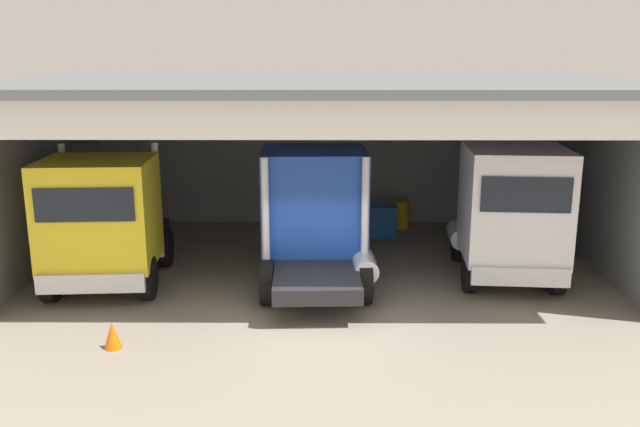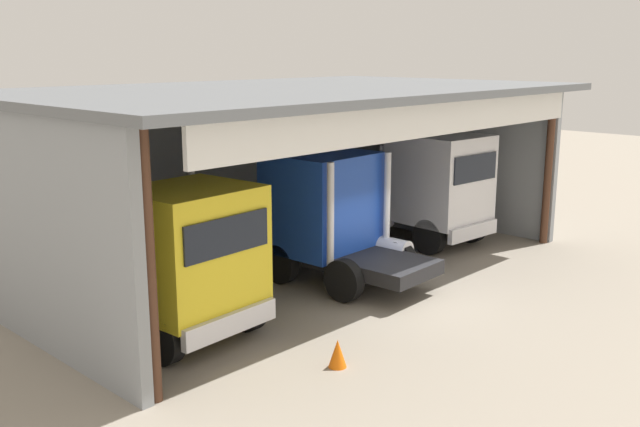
# 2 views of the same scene
# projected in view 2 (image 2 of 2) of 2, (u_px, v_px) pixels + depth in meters

# --- Properties ---
(ground_plane) EXTENTS (80.00, 80.00, 0.00)m
(ground_plane) POSITION_uv_depth(u_px,v_px,m) (411.00, 300.00, 17.55)
(ground_plane) COLOR gray
(ground_plane) RESTS_ON ground
(workshop_shed) EXTENTS (15.70, 9.75, 5.06)m
(workshop_shed) POSITION_uv_depth(u_px,v_px,m) (266.00, 139.00, 20.27)
(workshop_shed) COLOR gray
(workshop_shed) RESTS_ON ground
(truck_yellow_center_bay) EXTENTS (2.92, 5.31, 3.51)m
(truck_yellow_center_bay) POSITION_uv_depth(u_px,v_px,m) (179.00, 260.00, 14.90)
(truck_yellow_center_bay) COLOR yellow
(truck_yellow_center_bay) RESTS_ON ground
(truck_blue_right_bay) EXTENTS (2.85, 4.58, 3.40)m
(truck_blue_right_bay) POSITION_uv_depth(u_px,v_px,m) (330.00, 214.00, 18.83)
(truck_blue_right_bay) COLOR #1E47B7
(truck_blue_right_bay) RESTS_ON ground
(truck_white_left_bay) EXTENTS (2.65, 5.27, 3.50)m
(truck_white_left_bay) POSITION_uv_depth(u_px,v_px,m) (432.00, 186.00, 22.35)
(truck_white_left_bay) COLOR white
(truck_white_left_bay) RESTS_ON ground
(oil_drum) EXTENTS (0.58, 0.58, 0.91)m
(oil_drum) POSITION_uv_depth(u_px,v_px,m) (270.00, 215.00, 24.65)
(oil_drum) COLOR gold
(oil_drum) RESTS_ON ground
(tool_cart) EXTENTS (0.90, 0.60, 1.00)m
(tool_cart) POSITION_uv_depth(u_px,v_px,m) (276.00, 222.00, 23.44)
(tool_cart) COLOR #1E59A5
(tool_cart) RESTS_ON ground
(traffic_cone) EXTENTS (0.36, 0.36, 0.56)m
(traffic_cone) POSITION_uv_depth(u_px,v_px,m) (338.00, 353.00, 13.75)
(traffic_cone) COLOR orange
(traffic_cone) RESTS_ON ground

